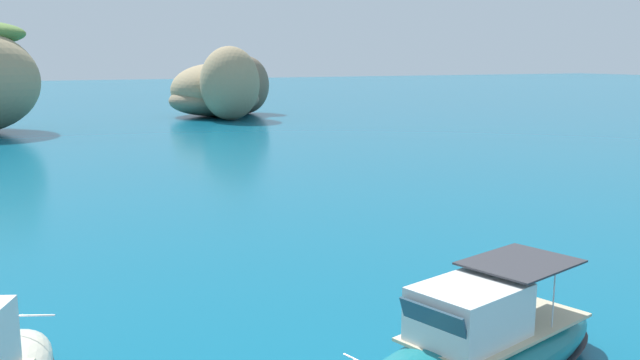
{
  "coord_description": "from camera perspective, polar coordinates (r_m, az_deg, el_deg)",
  "views": [
    {
      "loc": [
        -11.88,
        -0.38,
        6.32
      ],
      "look_at": [
        -1.47,
        21.2,
        1.97
      ],
      "focal_mm": 38.05,
      "sensor_mm": 36.0,
      "label": 1
    }
  ],
  "objects": [
    {
      "name": "motorboat_teal",
      "position": [
        13.69,
        13.14,
        -14.06
      ],
      "size": [
        7.71,
        4.08,
        2.32
      ],
      "color": "#19727A",
      "rests_on": "ground"
    },
    {
      "name": "islet_small",
      "position": [
        74.86,
        -8.28,
        7.49
      ],
      "size": [
        14.64,
        18.02,
        7.43
      ],
      "color": "#9E8966",
      "rests_on": "ground"
    }
  ]
}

